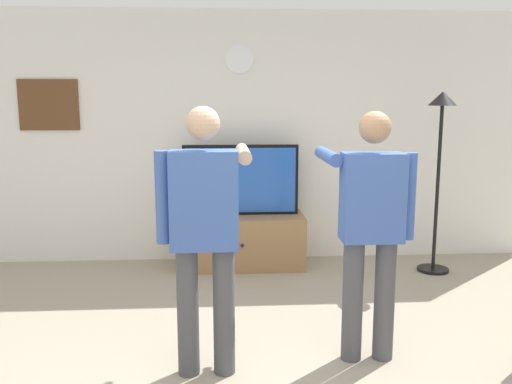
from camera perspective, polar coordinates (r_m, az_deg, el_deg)
back_wall at (r=5.99m, az=-0.77°, el=5.71°), size 6.40×0.10×2.70m
tv_stand at (r=5.82m, az=-1.57°, el=-5.12°), size 1.32×0.58×0.56m
television at (r=5.74m, az=-1.61°, el=1.27°), size 1.21×0.07×0.74m
wall_clock at (r=5.93m, az=-1.76°, el=13.73°), size 0.30×0.03×0.30m
framed_picture at (r=6.19m, az=-20.85°, el=8.52°), size 0.62×0.04×0.53m
floor_lamp at (r=5.78m, az=18.69°, el=4.74°), size 0.32×0.32×1.85m
person_standing_nearer_lamp at (r=3.45m, az=-5.39°, el=-3.57°), size 0.60×0.78×1.74m
person_standing_nearer_couch at (r=3.72m, az=11.92°, el=-3.17°), size 0.58×0.78×1.70m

